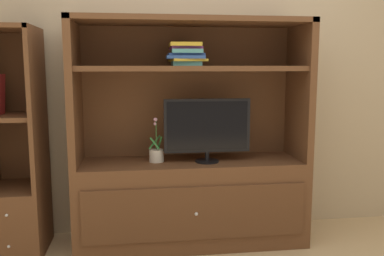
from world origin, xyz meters
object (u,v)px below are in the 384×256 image
(potted_plant, at_px, (156,154))
(bookshelf_tall, at_px, (16,178))
(magazine_stack, at_px, (186,54))
(tv_monitor, at_px, (207,128))
(media_console, at_px, (191,175))

(potted_plant, bearing_deg, bookshelf_tall, 179.28)
(potted_plant, bearing_deg, magazine_stack, -0.15)
(tv_monitor, bearing_deg, bookshelf_tall, 177.00)
(media_console, bearing_deg, magazine_stack, -166.65)
(magazine_stack, bearing_deg, bookshelf_tall, 179.38)
(media_console, distance_m, bookshelf_tall, 1.24)
(media_console, distance_m, magazine_stack, 0.89)
(magazine_stack, xyz_separation_m, bookshelf_tall, (-1.20, 0.01, -0.86))
(media_console, bearing_deg, tv_monitor, -31.43)
(tv_monitor, relative_size, bookshelf_tall, 0.39)
(media_console, relative_size, potted_plant, 5.17)
(media_console, xyz_separation_m, tv_monitor, (0.11, -0.07, 0.37))
(media_console, xyz_separation_m, potted_plant, (-0.25, -0.01, 0.17))
(potted_plant, bearing_deg, media_console, 1.90)
(tv_monitor, height_order, bookshelf_tall, bookshelf_tall)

